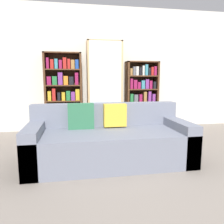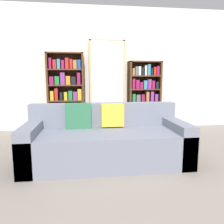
{
  "view_description": "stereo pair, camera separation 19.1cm",
  "coord_description": "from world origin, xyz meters",
  "px_view_note": "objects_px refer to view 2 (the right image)",
  "views": [
    {
      "loc": [
        -0.78,
        -2.54,
        1.14
      ],
      "look_at": [
        -0.11,
        1.24,
        0.55
      ],
      "focal_mm": 35.0,
      "sensor_mm": 36.0,
      "label": 1
    },
    {
      "loc": [
        -0.59,
        -2.56,
        1.14
      ],
      "look_at": [
        -0.11,
        1.24,
        0.55
      ],
      "focal_mm": 35.0,
      "sensor_mm": 36.0,
      "label": 2
    }
  ],
  "objects_px": {
    "bookshelf_left": "(66,94)",
    "bookshelf_right": "(144,97)",
    "wine_bottle": "(139,131)",
    "couch": "(106,141)",
    "display_cabinet": "(107,87)"
  },
  "relations": [
    {
      "from": "couch",
      "to": "bookshelf_left",
      "type": "bearing_deg",
      "value": 109.78
    },
    {
      "from": "bookshelf_right",
      "to": "wine_bottle",
      "type": "relative_size",
      "value": 3.9
    },
    {
      "from": "bookshelf_left",
      "to": "wine_bottle",
      "type": "relative_size",
      "value": 4.31
    },
    {
      "from": "bookshelf_left",
      "to": "bookshelf_right",
      "type": "xyz_separation_m",
      "value": [
        1.71,
        -0.0,
        -0.08
      ]
    },
    {
      "from": "bookshelf_left",
      "to": "bookshelf_right",
      "type": "bearing_deg",
      "value": -0.01
    },
    {
      "from": "bookshelf_left",
      "to": "display_cabinet",
      "type": "bearing_deg",
      "value": -1.09
    },
    {
      "from": "wine_bottle",
      "to": "bookshelf_right",
      "type": "bearing_deg",
      "value": 69.05
    },
    {
      "from": "couch",
      "to": "bookshelf_right",
      "type": "bearing_deg",
      "value": 60.62
    },
    {
      "from": "bookshelf_left",
      "to": "wine_bottle",
      "type": "distance_m",
      "value": 1.76
    },
    {
      "from": "couch",
      "to": "bookshelf_left",
      "type": "relative_size",
      "value": 1.29
    },
    {
      "from": "bookshelf_right",
      "to": "bookshelf_left",
      "type": "bearing_deg",
      "value": 179.99
    },
    {
      "from": "bookshelf_right",
      "to": "wine_bottle",
      "type": "bearing_deg",
      "value": -110.95
    },
    {
      "from": "display_cabinet",
      "to": "wine_bottle",
      "type": "height_order",
      "value": "display_cabinet"
    },
    {
      "from": "display_cabinet",
      "to": "bookshelf_left",
      "type": "bearing_deg",
      "value": 178.91
    },
    {
      "from": "couch",
      "to": "display_cabinet",
      "type": "height_order",
      "value": "display_cabinet"
    }
  ]
}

